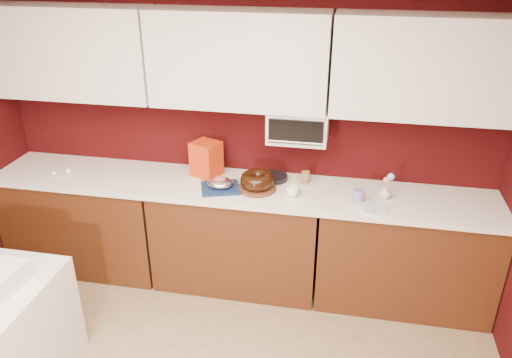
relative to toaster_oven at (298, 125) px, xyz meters
The scene contains 28 objects.
wall_back 0.49m from the toaster_oven, 162.14° to the left, with size 4.00×0.02×2.50m, color #350707.
base_cabinet_left 2.02m from the toaster_oven, behind, with size 1.31×0.58×0.86m, color #49230E.
base_cabinet_center 1.06m from the toaster_oven, 159.86° to the right, with size 1.31×0.58×0.86m, color #49230E.
base_cabinet_right 1.30m from the toaster_oven, 10.58° to the right, with size 1.31×0.58×0.86m, color #49230E.
countertop 0.69m from the toaster_oven, 159.86° to the right, with size 4.00×0.62×0.04m, color white.
upper_cabinet_left 1.85m from the toaster_oven, behind, with size 1.31×0.33×0.70m, color white.
upper_cabinet_center 0.65m from the toaster_oven, behind, with size 1.31×0.33×0.70m, color white.
upper_cabinet_right 1.00m from the toaster_oven, ahead, with size 1.31×0.33×0.70m, color white.
toaster_oven is the anchor object (origin of this frame).
toaster_oven_door 0.16m from the toaster_oven, 90.00° to the right, with size 0.40×0.02×0.18m, color black.
toaster_oven_handle 0.19m from the toaster_oven, 90.00° to the right, with size 0.02×0.02×0.42m, color silver.
cake_base 0.58m from the toaster_oven, 143.72° to the right, with size 0.29×0.29×0.03m, color #5D2D1C.
bundt_cake 0.52m from the toaster_oven, 143.72° to the right, with size 0.26×0.26×0.11m, color black.
navy_towel 0.77m from the toaster_oven, 155.71° to the right, with size 0.29×0.24×0.02m, color #14264E.
foil_ham_nest 0.74m from the toaster_oven, 155.71° to the right, with size 0.20×0.17×0.07m, color silver.
roasted_ham 0.73m from the toaster_oven, 155.71° to the right, with size 0.10×0.08×0.06m, color #B25951.
pandoro_box 0.80m from the toaster_oven, behind, with size 0.21×0.19×0.28m, color #A9150B.
dark_pan 0.49m from the toaster_oven, behind, with size 0.21×0.21×0.04m, color black.
coffee_mug 0.50m from the toaster_oven, 89.79° to the right, with size 0.09×0.09×0.10m, color white.
blue_jar 0.70m from the toaster_oven, 27.27° to the right, with size 0.08×0.08×0.10m, color navy.
flower_vase 0.82m from the toaster_oven, 13.28° to the right, with size 0.07×0.07×0.11m, color silver.
flower_pink 0.77m from the toaster_oven, 13.28° to the right, with size 0.05×0.05×0.05m, color pink.
flower_blue 0.79m from the toaster_oven, 11.19° to the right, with size 0.05×0.05×0.05m, color #8FC2E5.
china_plate 0.84m from the toaster_oven, 29.44° to the right, with size 0.21×0.21×0.01m, color silver.
amber_bottle 0.43m from the toaster_oven, 12.64° to the right, with size 0.04×0.04×0.11m, color olive.
paper_cup 0.43m from the toaster_oven, 16.73° to the right, with size 0.06×0.06×0.10m, color olive.
egg_left 2.02m from the toaster_oven, behind, with size 0.05×0.04×0.04m, color white.
egg_right 1.93m from the toaster_oven, behind, with size 0.05×0.04×0.04m, color white.
Camera 1 is at (0.82, -1.46, 2.65)m, focal length 35.00 mm.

